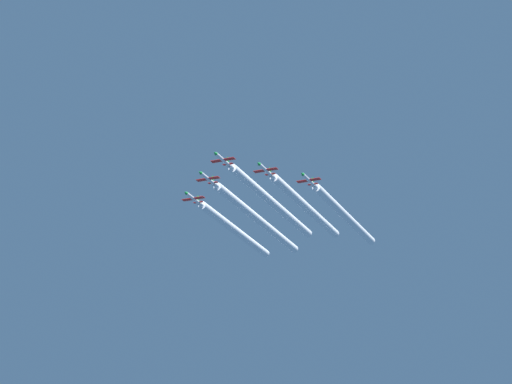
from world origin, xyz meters
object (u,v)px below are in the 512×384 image
at_px(jet_lead, 222,159).
at_px(jet_left_wingman, 265,169).
at_px(jet_right_wingman, 207,178).
at_px(jet_outer_right, 192,198).
at_px(jet_outer_left, 308,179).

height_order(jet_lead, jet_left_wingman, jet_lead).
relative_size(jet_left_wingman, jet_right_wingman, 1.00).
distance_m(jet_lead, jet_right_wingman, 14.24).
relative_size(jet_right_wingman, jet_outer_right, 1.00).
xyz_separation_m(jet_lead, jet_right_wingman, (9.93, -10.17, -0.97)).
bearing_deg(jet_outer_left, jet_outer_right, 0.15).
distance_m(jet_right_wingman, jet_outer_right, 14.88).
bearing_deg(jet_outer_right, jet_left_wingman, 161.30).
relative_size(jet_outer_left, jet_outer_right, 1.00).
xyz_separation_m(jet_left_wingman, jet_outer_left, (-10.57, -10.35, -1.26)).
bearing_deg(jet_right_wingman, jet_outer_right, -45.80).
bearing_deg(jet_outer_left, jet_right_wingman, 19.36).
bearing_deg(jet_outer_right, jet_outer_left, -179.85).
distance_m(jet_lead, jet_left_wingman, 14.57).
bearing_deg(jet_lead, jet_outer_left, -134.58).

